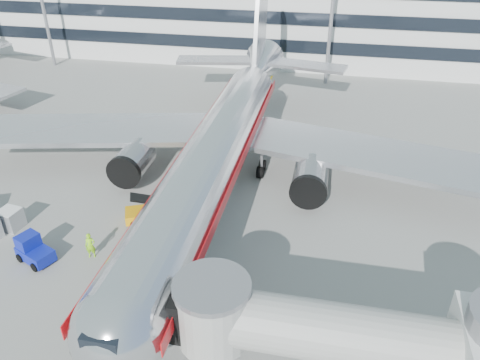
% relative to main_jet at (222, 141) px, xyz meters
% --- Properties ---
extents(ground, '(180.00, 180.00, 0.00)m').
position_rel_main_jet_xyz_m(ground, '(0.00, -11.72, -4.23)').
color(ground, gray).
rests_on(ground, ground).
extents(lead_in_line, '(0.25, 70.00, 0.01)m').
position_rel_main_jet_xyz_m(lead_in_line, '(0.00, -1.72, -4.23)').
color(lead_in_line, yellow).
rests_on(lead_in_line, ground).
extents(main_jet, '(50.95, 48.70, 16.06)m').
position_rel_main_jet_xyz_m(main_jet, '(0.00, 0.00, 0.00)').
color(main_jet, silver).
rests_on(main_jet, ground).
extents(jet_bridge, '(17.80, 4.50, 7.00)m').
position_rel_main_jet_xyz_m(jet_bridge, '(12.18, -19.72, -0.36)').
color(jet_bridge, silver).
rests_on(jet_bridge, ground).
extents(terminal, '(150.00, 24.25, 15.60)m').
position_rel_main_jet_xyz_m(terminal, '(0.00, 46.23, 3.57)').
color(terminal, silver).
rests_on(terminal, ground).
extents(belt_loader, '(5.25, 3.56, 2.48)m').
position_rel_main_jet_xyz_m(belt_loader, '(-4.00, -6.83, -3.53)').
color(belt_loader, orange).
rests_on(belt_loader, ground).
extents(baggage_tug, '(3.11, 2.56, 2.04)m').
position_rel_main_jet_xyz_m(baggage_tug, '(-10.88, -13.43, -3.35)').
color(baggage_tug, '#0E1B9A').
rests_on(baggage_tug, ground).
extents(cargo_container_right, '(1.77, 1.77, 1.66)m').
position_rel_main_jet_xyz_m(cargo_container_right, '(-14.92, -10.25, -3.40)').
color(cargo_container_right, '#B7BABF').
rests_on(cargo_container_right, ground).
extents(ramp_worker, '(0.84, 0.68, 2.01)m').
position_rel_main_jet_xyz_m(ramp_worker, '(-7.00, -12.27, -3.23)').
color(ramp_worker, '#8BDF17').
rests_on(ramp_worker, ground).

